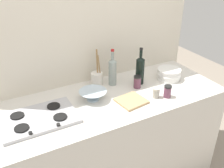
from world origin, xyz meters
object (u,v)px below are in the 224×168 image
stovetop_hob (39,118)px  cutting_board (131,101)px  condiment_jar_spare (168,91)px  plate_stack (169,74)px  mixing_bowl (93,95)px  utensil_crock (97,78)px  condiment_jar_front (156,93)px  wine_bottle_mid_left (112,71)px  condiment_jar_rear (137,82)px  wine_bottle_leftmost (140,70)px

stovetop_hob → cutting_board: stovetop_hob is taller
condiment_jar_spare → cutting_board: (-0.28, 0.07, -0.04)m
plate_stack → mixing_bowl: plate_stack is taller
stovetop_hob → condiment_jar_spare: (0.95, -0.17, 0.04)m
utensil_crock → stovetop_hob: bearing=-153.8°
utensil_crock → cutting_board: bearing=-74.2°
utensil_crock → condiment_jar_front: size_ratio=3.71×
mixing_bowl → wine_bottle_mid_left: bearing=30.5°
stovetop_hob → condiment_jar_front: (0.87, -0.13, 0.03)m
mixing_bowl → condiment_jar_front: bearing=-24.3°
wine_bottle_mid_left → cutting_board: wine_bottle_mid_left is taller
stovetop_hob → wine_bottle_mid_left: bearing=17.3°
utensil_crock → wine_bottle_mid_left: bearing=-30.0°
utensil_crock → condiment_jar_rear: 0.34m
mixing_bowl → wine_bottle_leftmost: bearing=7.0°
condiment_jar_spare → wine_bottle_leftmost: bearing=102.3°
condiment_jar_rear → cutting_board: size_ratio=0.51×
plate_stack → condiment_jar_rear: condiment_jar_rear is taller
condiment_jar_spare → utensil_crock: bearing=131.2°
utensil_crock → condiment_jar_spare: 0.59m
condiment_jar_rear → stovetop_hob: bearing=-175.4°
condiment_jar_rear → cutting_board: bearing=-133.8°
plate_stack → condiment_jar_spare: bearing=-131.3°
utensil_crock → condiment_jar_spare: (0.39, -0.45, -0.01)m
stovetop_hob → utensil_crock: bearing=26.2°
wine_bottle_leftmost → mixing_bowl: wine_bottle_leftmost is taller
mixing_bowl → condiment_jar_rear: 0.40m
cutting_board → condiment_jar_rear: bearing=46.2°
stovetop_hob → wine_bottle_leftmost: size_ratio=1.58×
condiment_jar_spare → cutting_board: 0.30m
mixing_bowl → condiment_jar_front: size_ratio=2.61×
stovetop_hob → condiment_jar_front: condiment_jar_front is taller
wine_bottle_leftmost → plate_stack: bearing=-11.3°
condiment_jar_front → condiment_jar_spare: condiment_jar_spare is taller
wine_bottle_mid_left → cutting_board: 0.33m
wine_bottle_leftmost → condiment_jar_spare: 0.31m
utensil_crock → cutting_board: size_ratio=1.49×
plate_stack → condiment_jar_spare: condiment_jar_spare is taller
condiment_jar_rear → cutting_board: (-0.16, -0.17, -0.04)m
mixing_bowl → condiment_jar_spare: (0.52, -0.24, 0.01)m
cutting_board → condiment_jar_spare: bearing=-13.6°
wine_bottle_mid_left → mixing_bowl: 0.30m
wine_bottle_mid_left → condiment_jar_rear: 0.22m
wine_bottle_leftmost → condiment_jar_rear: bearing=-136.5°
plate_stack → condiment_jar_rear: 0.33m
wine_bottle_leftmost → utensil_crock: 0.37m
utensil_crock → cutting_board: (0.11, -0.38, -0.05)m
cutting_board → wine_bottle_mid_left: bearing=88.8°
cutting_board → mixing_bowl: bearing=145.2°
plate_stack → wine_bottle_mid_left: bearing=163.6°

